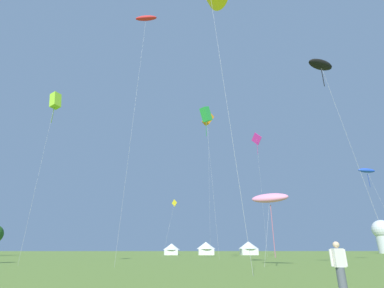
# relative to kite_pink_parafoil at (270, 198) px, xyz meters

# --- Properties ---
(kite_pink_parafoil) EXTENTS (3.88, 3.01, 6.86)m
(kite_pink_parafoil) POSITION_rel_kite_pink_parafoil_xyz_m (0.00, 0.00, 0.00)
(kite_pink_parafoil) COLOR pink
(kite_pink_parafoil) RESTS_ON ground
(kite_yellow_diamond) EXTENTS (2.49, 2.75, 11.21)m
(kite_yellow_diamond) POSITION_rel_kite_pink_parafoil_xyz_m (-11.00, 31.56, 4.02)
(kite_yellow_diamond) COLOR yellow
(kite_yellow_diamond) RESTS_ON ground
(kite_red_parafoil) EXTENTS (2.87, 2.42, 29.93)m
(kite_red_parafoil) POSITION_rel_kite_pink_parafoil_xyz_m (-13.61, 0.62, 23.16)
(kite_red_parafoil) COLOR red
(kite_red_parafoil) RESTS_ON ground
(kite_orange_box) EXTENTS (2.86, 2.93, 29.91)m
(kite_orange_box) POSITION_rel_kite_pink_parafoil_xyz_m (-3.76, 28.84, 22.27)
(kite_orange_box) COLOR orange
(kite_orange_box) RESTS_ON ground
(kite_magenta_diamond) EXTENTS (1.66, 2.24, 24.15)m
(kite_magenta_diamond) POSITION_rel_kite_pink_parafoil_xyz_m (6.04, 26.26, 16.36)
(kite_magenta_diamond) COLOR #E02DA3
(kite_magenta_diamond) RESTS_ON ground
(kite_green_box) EXTENTS (2.57, 2.44, 24.38)m
(kite_green_box) POSITION_rel_kite_pink_parafoil_xyz_m (-5.11, 15.44, 16.82)
(kite_green_box) COLOR green
(kite_green_box) RESTS_ON ground
(kite_black_parafoil) EXTENTS (3.76, 2.18, 18.94)m
(kite_black_parafoil) POSITION_rel_kite_pink_parafoil_xyz_m (4.85, -4.86, 12.21)
(kite_black_parafoil) COLOR black
(kite_black_parafoil) RESTS_ON ground
(kite_lime_box) EXTENTS (1.53, 1.60, 19.09)m
(kite_lime_box) POSITION_rel_kite_pink_parafoil_xyz_m (-24.01, 2.12, 11.91)
(kite_lime_box) COLOR #99DB2D
(kite_lime_box) RESTS_ON ground
(kite_blue_parafoil) EXTENTS (3.24, 2.67, 13.05)m
(kite_blue_parafoil) POSITION_rel_kite_pink_parafoil_xyz_m (18.95, 13.17, 6.41)
(kite_blue_parafoil) COLOR blue
(kite_blue_parafoil) RESTS_ON ground
(person_spectator) EXTENTS (0.57, 0.28, 1.73)m
(person_spectator) POSITION_rel_kite_pink_parafoil_xyz_m (-2.89, -17.49, -5.32)
(person_spectator) COLOR #565B66
(person_spectator) RESTS_ON ground
(festival_tent_left) EXTENTS (4.20, 4.20, 2.73)m
(festival_tent_left) POSITION_rel_kite_pink_parafoil_xyz_m (-12.23, 47.95, -4.66)
(festival_tent_left) COLOR white
(festival_tent_left) RESTS_ON ground
(festival_tent_center) EXTENTS (4.81, 4.81, 3.12)m
(festival_tent_center) POSITION_rel_kite_pink_parafoil_xyz_m (-3.53, 47.95, -4.44)
(festival_tent_center) COLOR white
(festival_tent_center) RESTS_ON ground
(festival_tent_right) EXTENTS (4.99, 4.99, 3.24)m
(festival_tent_right) POSITION_rel_kite_pink_parafoil_xyz_m (7.28, 47.95, -4.37)
(festival_tent_right) COLOR white
(festival_tent_right) RESTS_ON ground
(observatory_dome) EXTENTS (6.40, 6.40, 10.80)m
(observatory_dome) POSITION_rel_kite_pink_parafoil_xyz_m (58.17, 71.56, -0.16)
(observatory_dome) COLOR white
(observatory_dome) RESTS_ON ground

